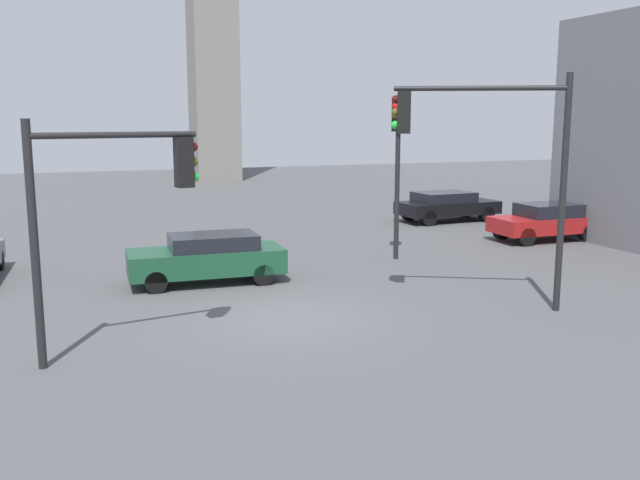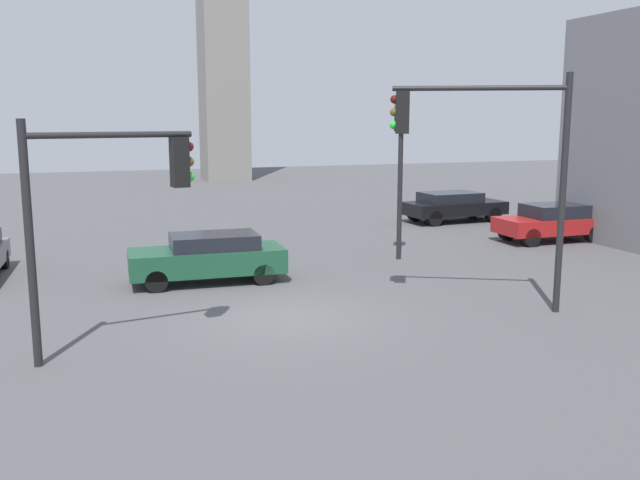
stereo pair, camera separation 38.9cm
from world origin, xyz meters
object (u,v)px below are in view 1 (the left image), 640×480
Objects in this scene: traffic_light_1 at (116,191)px; car_2 at (447,205)px; car_0 at (208,257)px; car_1 at (546,221)px; traffic_light_2 at (398,149)px; traffic_light_0 at (486,144)px.

traffic_light_1 is 1.00× the size of car_2.
car_1 is (13.46, 2.24, 0.01)m from car_0.
traffic_light_2 is 9.49m from car_2.
traffic_light_0 is 1.29× the size of car_0.
traffic_light_0 is 11.12m from car_1.
traffic_light_1 is (-8.49, -0.35, -0.75)m from traffic_light_0.
car_0 is (-5.66, 5.00, -3.25)m from traffic_light_0.
traffic_light_1 is at bearing 30.20° from traffic_light_0.
car_2 is (6.03, 6.74, -2.88)m from traffic_light_2.
traffic_light_2 reaches higher than car_2.
traffic_light_0 reaches higher than traffic_light_1.
car_1 is 5.72m from car_2.
car_0 is 14.81m from car_2.
traffic_light_2 is at bearing -167.12° from car_0.
traffic_light_0 is at bearing -120.73° from car_2.
traffic_light_0 is 1.23× the size of traffic_light_1.
traffic_light_0 reaches higher than car_1.
car_0 is at bearing -19.96° from traffic_light_2.
traffic_light_0 is at bearing -7.41° from traffic_light_1.
traffic_light_0 is 14.96m from car_2.
car_1 is at bearing -83.36° from car_2.
car_1 reaches higher than car_2.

